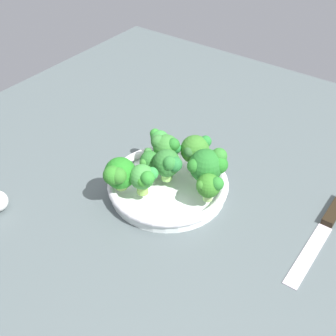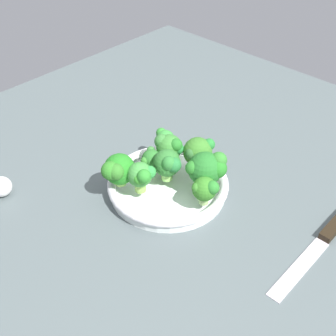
{
  "view_description": "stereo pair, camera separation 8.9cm",
  "coord_description": "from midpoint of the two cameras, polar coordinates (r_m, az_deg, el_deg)",
  "views": [
    {
      "loc": [
        58.45,
        39.07,
        62.44
      ],
      "look_at": [
        2.01,
        -1.88,
        6.2
      ],
      "focal_mm": 47.74,
      "sensor_mm": 36.0,
      "label": 1
    },
    {
      "loc": [
        52.75,
        45.96,
        62.44
      ],
      "look_at": [
        2.01,
        -1.88,
        6.2
      ],
      "focal_mm": 47.74,
      "sensor_mm": 36.0,
      "label": 2
    }
  ],
  "objects": [
    {
      "name": "ground_plane",
      "position": [
        0.95,
        -1.07,
        -3.43
      ],
      "size": [
        130.0,
        130.0,
        2.5
      ],
      "primitive_type": "cube",
      "color": "#4C5758"
    },
    {
      "name": "bowl",
      "position": [
        0.92,
        -2.77,
        -2.32
      ],
      "size": [
        25.05,
        25.05,
        3.2
      ],
      "color": "white",
      "rests_on": "ground_plane"
    },
    {
      "name": "broccoli_floret_0",
      "position": [
        0.93,
        -3.0,
        2.57
      ],
      "size": [
        5.47,
        6.22,
        7.17
      ],
      "color": "#93CB5F",
      "rests_on": "bowl"
    },
    {
      "name": "broccoli_floret_1",
      "position": [
        0.84,
        2.27,
        -2.42
      ],
      "size": [
        4.78,
        5.28,
        5.91
      ],
      "color": "#9CC872",
      "rests_on": "bowl"
    },
    {
      "name": "broccoli_floret_2",
      "position": [
        0.87,
        2.2,
        0.23
      ],
      "size": [
        7.47,
        7.39,
        8.12
      ],
      "color": "#92C861",
      "rests_on": "bowl"
    },
    {
      "name": "broccoli_floret_3",
      "position": [
        0.89,
        -2.92,
        0.45
      ],
      "size": [
        5.61,
        6.04,
        6.91
      ],
      "color": "#8CCD60",
      "rests_on": "bowl"
    },
    {
      "name": "broccoli_floret_4",
      "position": [
        0.92,
        0.78,
        2.23
      ],
      "size": [
        6.59,
        6.07,
        7.34
      ],
      "color": "#9DD564",
      "rests_on": "bowl"
    },
    {
      "name": "broccoli_floret_5",
      "position": [
        0.97,
        -3.83,
        3.59
      ],
      "size": [
        4.03,
        4.65,
        5.62
      ],
      "color": "#95D374",
      "rests_on": "bowl"
    },
    {
      "name": "broccoli_floret_6",
      "position": [
        0.88,
        -9.2,
        -0.87
      ],
      "size": [
        7.51,
        6.34,
        6.91
      ],
      "color": "#83B352",
      "rests_on": "bowl"
    },
    {
      "name": "broccoli_floret_7",
      "position": [
        0.86,
        -6.12,
        -1.36
      ],
      "size": [
        5.15,
        5.84,
        6.56
      ],
      "color": "#86B94D",
      "rests_on": "bowl"
    },
    {
      "name": "broccoli_floret_8",
      "position": [
        0.92,
        -5.14,
        0.8
      ],
      "size": [
        4.95,
        4.2,
        5.09
      ],
      "color": "#99C96B",
      "rests_on": "bowl"
    },
    {
      "name": "knife",
      "position": [
        0.89,
        16.87,
        -7.08
      ],
      "size": [
        26.61,
        2.71,
        1.5
      ],
      "color": "silver",
      "rests_on": "ground_plane"
    }
  ]
}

